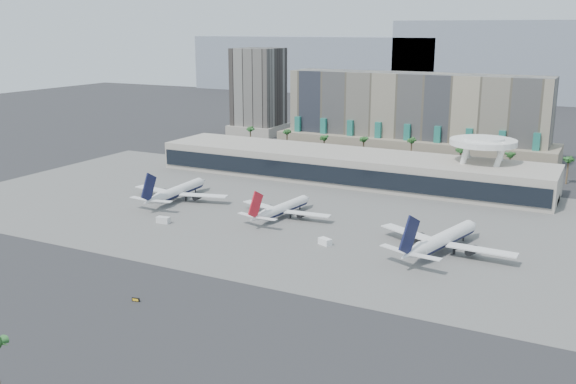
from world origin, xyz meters
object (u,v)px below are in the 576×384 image
at_px(airliner_right, 442,239).
at_px(service_vehicle_b, 325,242).
at_px(airliner_centre, 283,208).
at_px(airliner_left, 177,191).
at_px(service_vehicle_a, 163,220).
at_px(taxiway_sign, 136,300).

height_order(airliner_right, service_vehicle_b, airliner_right).
bearing_deg(airliner_right, airliner_centre, -175.49).
height_order(airliner_left, service_vehicle_a, airliner_left).
xyz_separation_m(service_vehicle_a, service_vehicle_b, (57.53, 4.47, -0.07)).
height_order(service_vehicle_b, taxiway_sign, service_vehicle_b).
distance_m(service_vehicle_a, service_vehicle_b, 57.70).
distance_m(airliner_centre, service_vehicle_a, 40.79).
xyz_separation_m(airliner_centre, airliner_right, (58.18, -10.40, 0.71)).
bearing_deg(airliner_centre, airliner_left, -174.93).
distance_m(airliner_right, taxiway_sign, 89.00).
distance_m(airliner_left, airliner_centre, 45.95).
relative_size(airliner_left, airliner_right, 0.95).
distance_m(airliner_right, service_vehicle_a, 91.80).
relative_size(airliner_centre, taxiway_sign, 17.95).
xyz_separation_m(airliner_centre, service_vehicle_b, (25.05, -20.13, -2.19)).
height_order(airliner_centre, service_vehicle_a, airliner_centre).
bearing_deg(service_vehicle_b, airliner_centre, 165.24).
xyz_separation_m(service_vehicle_b, taxiway_sign, (-23.75, -58.65, -0.57)).
xyz_separation_m(airliner_left, airliner_right, (104.09, -11.91, 0.28)).
xyz_separation_m(airliner_left, taxiway_sign, (47.22, -80.29, -3.19)).
distance_m(airliner_left, service_vehicle_b, 74.24).
distance_m(service_vehicle_a, taxiway_sign, 63.85).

